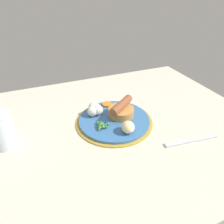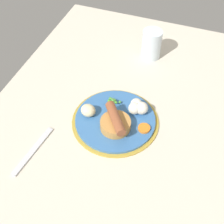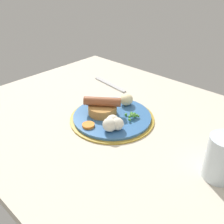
{
  "view_description": "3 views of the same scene",
  "coord_description": "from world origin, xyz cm",
  "px_view_note": "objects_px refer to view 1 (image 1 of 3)",
  "views": [
    {
      "loc": [
        -17.73,
        -51.91,
        44.92
      ],
      "look_at": [
        4.27,
        2.32,
        6.33
      ],
      "focal_mm": 32.0,
      "sensor_mm": 36.0,
      "label": 1
    },
    {
      "loc": [
        62.68,
        20.96,
        77.57
      ],
      "look_at": [
        4.59,
        -0.26,
        7.24
      ],
      "focal_mm": 50.0,
      "sensor_mm": 36.0,
      "label": 2
    },
    {
      "loc": [
        -41.46,
        50.23,
        45.76
      ],
      "look_at": [
        3.27,
        2.18,
        6.71
      ],
      "focal_mm": 40.0,
      "sensor_mm": 36.0,
      "label": 3
    }
  ],
  "objects_px": {
    "pea_pile": "(102,125)",
    "dinner_plate": "(114,121)",
    "fork": "(191,140)",
    "drinking_glass": "(2,130)",
    "sausage_pudding": "(121,110)",
    "potato_chunk_0": "(128,127)",
    "carrot_slice_0": "(107,104)",
    "cauliflower_floret": "(95,109)"
  },
  "relations": [
    {
      "from": "carrot_slice_0",
      "to": "drinking_glass",
      "type": "bearing_deg",
      "value": -167.66
    },
    {
      "from": "drinking_glass",
      "to": "cauliflower_floret",
      "type": "bearing_deg",
      "value": 7.41
    },
    {
      "from": "potato_chunk_0",
      "to": "drinking_glass",
      "type": "relative_size",
      "value": 0.42
    },
    {
      "from": "sausage_pudding",
      "to": "pea_pile",
      "type": "height_order",
      "value": "sausage_pudding"
    },
    {
      "from": "sausage_pudding",
      "to": "cauliflower_floret",
      "type": "bearing_deg",
      "value": -64.14
    },
    {
      "from": "pea_pile",
      "to": "potato_chunk_0",
      "type": "distance_m",
      "value": 0.09
    },
    {
      "from": "dinner_plate",
      "to": "cauliflower_floret",
      "type": "height_order",
      "value": "cauliflower_floret"
    },
    {
      "from": "carrot_slice_0",
      "to": "drinking_glass",
      "type": "xyz_separation_m",
      "value": [
        -0.36,
        -0.08,
        0.04
      ]
    },
    {
      "from": "dinner_plate",
      "to": "sausage_pudding",
      "type": "relative_size",
      "value": 2.45
    },
    {
      "from": "potato_chunk_0",
      "to": "carrot_slice_0",
      "type": "xyz_separation_m",
      "value": [
        -0.0,
        0.18,
        -0.02
      ]
    },
    {
      "from": "sausage_pudding",
      "to": "fork",
      "type": "xyz_separation_m",
      "value": [
        0.15,
        -0.2,
        -0.03
      ]
    },
    {
      "from": "dinner_plate",
      "to": "sausage_pudding",
      "type": "bearing_deg",
      "value": 20.14
    },
    {
      "from": "sausage_pudding",
      "to": "potato_chunk_0",
      "type": "bearing_deg",
      "value": 41.64
    },
    {
      "from": "sausage_pudding",
      "to": "carrot_slice_0",
      "type": "height_order",
      "value": "sausage_pudding"
    },
    {
      "from": "dinner_plate",
      "to": "sausage_pudding",
      "type": "height_order",
      "value": "sausage_pudding"
    },
    {
      "from": "sausage_pudding",
      "to": "carrot_slice_0",
      "type": "bearing_deg",
      "value": -111.36
    },
    {
      "from": "cauliflower_floret",
      "to": "carrot_slice_0",
      "type": "height_order",
      "value": "cauliflower_floret"
    },
    {
      "from": "fork",
      "to": "drinking_glass",
      "type": "xyz_separation_m",
      "value": [
        -0.53,
        0.2,
        0.05
      ]
    },
    {
      "from": "potato_chunk_0",
      "to": "fork",
      "type": "height_order",
      "value": "potato_chunk_0"
    },
    {
      "from": "pea_pile",
      "to": "carrot_slice_0",
      "type": "height_order",
      "value": "pea_pile"
    },
    {
      "from": "potato_chunk_0",
      "to": "drinking_glass",
      "type": "distance_m",
      "value": 0.38
    },
    {
      "from": "cauliflower_floret",
      "to": "drinking_glass",
      "type": "xyz_separation_m",
      "value": [
        -0.3,
        -0.04,
        0.02
      ]
    },
    {
      "from": "sausage_pudding",
      "to": "drinking_glass",
      "type": "distance_m",
      "value": 0.38
    },
    {
      "from": "cauliflower_floret",
      "to": "drinking_glass",
      "type": "height_order",
      "value": "drinking_glass"
    },
    {
      "from": "carrot_slice_0",
      "to": "potato_chunk_0",
      "type": "bearing_deg",
      "value": -88.89
    },
    {
      "from": "drinking_glass",
      "to": "potato_chunk_0",
      "type": "bearing_deg",
      "value": -15.44
    },
    {
      "from": "dinner_plate",
      "to": "potato_chunk_0",
      "type": "xyz_separation_m",
      "value": [
        0.01,
        -0.08,
        0.03
      ]
    },
    {
      "from": "pea_pile",
      "to": "potato_chunk_0",
      "type": "relative_size",
      "value": 0.98
    },
    {
      "from": "sausage_pudding",
      "to": "carrot_slice_0",
      "type": "xyz_separation_m",
      "value": [
        -0.02,
        0.08,
        -0.02
      ]
    },
    {
      "from": "dinner_plate",
      "to": "sausage_pudding",
      "type": "distance_m",
      "value": 0.05
    },
    {
      "from": "dinner_plate",
      "to": "fork",
      "type": "xyz_separation_m",
      "value": [
        0.18,
        -0.18,
        -0.0
      ]
    },
    {
      "from": "cauliflower_floret",
      "to": "carrot_slice_0",
      "type": "distance_m",
      "value": 0.07
    },
    {
      "from": "potato_chunk_0",
      "to": "cauliflower_floret",
      "type": "bearing_deg",
      "value": 114.75
    },
    {
      "from": "potato_chunk_0",
      "to": "carrot_slice_0",
      "type": "distance_m",
      "value": 0.18
    },
    {
      "from": "pea_pile",
      "to": "cauliflower_floret",
      "type": "xyz_separation_m",
      "value": [
        0.01,
        0.08,
        0.01
      ]
    },
    {
      "from": "cauliflower_floret",
      "to": "drinking_glass",
      "type": "relative_size",
      "value": 0.57
    },
    {
      "from": "pea_pile",
      "to": "drinking_glass",
      "type": "bearing_deg",
      "value": 171.12
    },
    {
      "from": "sausage_pudding",
      "to": "fork",
      "type": "height_order",
      "value": "sausage_pudding"
    },
    {
      "from": "pea_pile",
      "to": "dinner_plate",
      "type": "bearing_deg",
      "value": 27.37
    },
    {
      "from": "carrot_slice_0",
      "to": "drinking_glass",
      "type": "relative_size",
      "value": 0.34
    },
    {
      "from": "fork",
      "to": "drinking_glass",
      "type": "distance_m",
      "value": 0.57
    },
    {
      "from": "cauliflower_floret",
      "to": "drinking_glass",
      "type": "bearing_deg",
      "value": -172.59
    }
  ]
}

